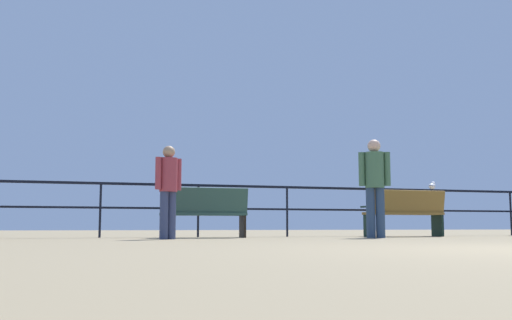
{
  "coord_description": "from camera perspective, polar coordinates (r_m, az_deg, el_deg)",
  "views": [
    {
      "loc": [
        -4.33,
        -4.06,
        0.21
      ],
      "look_at": [
        -0.84,
        7.02,
        1.52
      ],
      "focal_mm": 41.35,
      "sensor_mm": 36.0,
      "label": 1
    }
  ],
  "objects": [
    {
      "name": "bench_near_right",
      "position": [
        12.64,
        14.26,
        -4.73
      ],
      "size": [
        1.71,
        0.58,
        0.95
      ],
      "color": "brown",
      "rests_on": "ground_plane"
    },
    {
      "name": "bench_near_left",
      "position": [
        11.01,
        -5.03,
        -4.87
      ],
      "size": [
        1.61,
        0.69,
        0.92
      ],
      "color": "#2B4A40",
      "rests_on": "ground_plane"
    },
    {
      "name": "seagull_on_rail",
      "position": [
        14.04,
        16.68,
        -2.4
      ],
      "size": [
        0.31,
        0.31,
        0.18
      ],
      "color": "white",
      "rests_on": "pier_railing"
    },
    {
      "name": "person_at_railing",
      "position": [
        9.86,
        -8.48,
        -2.44
      ],
      "size": [
        0.46,
        0.3,
        1.55
      ],
      "color": "#333B5C",
      "rests_on": "ground_plane"
    },
    {
      "name": "pier_railing",
      "position": [
        12.37,
        3.02,
        -3.82
      ],
      "size": [
        18.96,
        0.05,
        1.05
      ],
      "color": "black",
      "rests_on": "ground_plane"
    },
    {
      "name": "person_by_bench",
      "position": [
        11.15,
        11.41,
        -2.01
      ],
      "size": [
        0.56,
        0.35,
        1.83
      ],
      "color": "navy",
      "rests_on": "ground_plane"
    }
  ]
}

